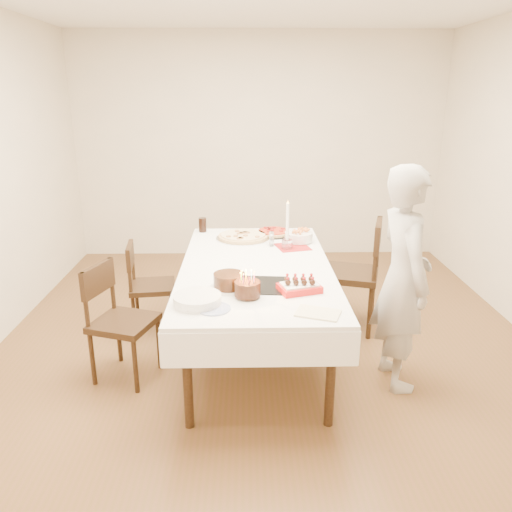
{
  "coord_description": "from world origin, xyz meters",
  "views": [
    {
      "loc": [
        -0.17,
        -3.72,
        2.02
      ],
      "look_at": [
        -0.1,
        -0.11,
        0.82
      ],
      "focal_mm": 35.0,
      "sensor_mm": 36.0,
      "label": 1
    }
  ],
  "objects_px": {
    "pizza_pepperoni": "(273,232)",
    "layer_cake": "(229,281)",
    "chair_right_savory": "(350,274)",
    "birthday_cake": "(247,284)",
    "pasta_bowl": "(299,237)",
    "dining_table": "(256,310)",
    "chair_left_savory": "(153,286)",
    "pizza_white": "(243,236)",
    "taper_candle": "(287,225)",
    "person": "(403,279)",
    "chair_left_dessert": "(124,323)",
    "cola_glass": "(203,225)",
    "strawberry_box": "(299,287)"
  },
  "relations": [
    {
      "from": "pizza_white",
      "to": "taper_candle",
      "type": "height_order",
      "value": "taper_candle"
    },
    {
      "from": "birthday_cake",
      "to": "taper_candle",
      "type": "bearing_deg",
      "value": 71.89
    },
    {
      "from": "pizza_pepperoni",
      "to": "taper_candle",
      "type": "height_order",
      "value": "taper_candle"
    },
    {
      "from": "chair_right_savory",
      "to": "person",
      "type": "height_order",
      "value": "person"
    },
    {
      "from": "taper_candle",
      "to": "pizza_white",
      "type": "bearing_deg",
      "value": 140.81
    },
    {
      "from": "pasta_bowl",
      "to": "taper_candle",
      "type": "bearing_deg",
      "value": -120.9
    },
    {
      "from": "layer_cake",
      "to": "strawberry_box",
      "type": "xyz_separation_m",
      "value": [
        0.47,
        -0.06,
        -0.02
      ]
    },
    {
      "from": "pizza_white",
      "to": "cola_glass",
      "type": "xyz_separation_m",
      "value": [
        -0.38,
        0.24,
        0.05
      ]
    },
    {
      "from": "dining_table",
      "to": "chair_left_savory",
      "type": "distance_m",
      "value": 1.0
    },
    {
      "from": "person",
      "to": "cola_glass",
      "type": "height_order",
      "value": "person"
    },
    {
      "from": "taper_candle",
      "to": "layer_cake",
      "type": "distance_m",
      "value": 1.01
    },
    {
      "from": "cola_glass",
      "to": "chair_left_dessert",
      "type": "bearing_deg",
      "value": -110.11
    },
    {
      "from": "taper_candle",
      "to": "cola_glass",
      "type": "height_order",
      "value": "taper_candle"
    },
    {
      "from": "chair_left_dessert",
      "to": "pasta_bowl",
      "type": "distance_m",
      "value": 1.68
    },
    {
      "from": "pasta_bowl",
      "to": "layer_cake",
      "type": "xyz_separation_m",
      "value": [
        -0.58,
        -1.09,
        0.01
      ]
    },
    {
      "from": "chair_left_savory",
      "to": "strawberry_box",
      "type": "height_order",
      "value": "strawberry_box"
    },
    {
      "from": "chair_left_dessert",
      "to": "layer_cake",
      "type": "relative_size",
      "value": 3.21
    },
    {
      "from": "chair_left_savory",
      "to": "cola_glass",
      "type": "xyz_separation_m",
      "value": [
        0.41,
        0.51,
        0.42
      ]
    },
    {
      "from": "pizza_pepperoni",
      "to": "layer_cake",
      "type": "relative_size",
      "value": 1.24
    },
    {
      "from": "pasta_bowl",
      "to": "cola_glass",
      "type": "xyz_separation_m",
      "value": [
        -0.87,
        0.35,
        0.02
      ]
    },
    {
      "from": "pasta_bowl",
      "to": "birthday_cake",
      "type": "xyz_separation_m",
      "value": [
        -0.46,
        -1.24,
        0.05
      ]
    },
    {
      "from": "strawberry_box",
      "to": "birthday_cake",
      "type": "bearing_deg",
      "value": -165.28
    },
    {
      "from": "birthday_cake",
      "to": "cola_glass",
      "type": "bearing_deg",
      "value": 104.71
    },
    {
      "from": "person",
      "to": "birthday_cake",
      "type": "distance_m",
      "value": 1.09
    },
    {
      "from": "cola_glass",
      "to": "strawberry_box",
      "type": "distance_m",
      "value": 1.68
    },
    {
      "from": "pizza_white",
      "to": "birthday_cake",
      "type": "height_order",
      "value": "birthday_cake"
    },
    {
      "from": "dining_table",
      "to": "pasta_bowl",
      "type": "height_order",
      "value": "pasta_bowl"
    },
    {
      "from": "chair_left_dessert",
      "to": "person",
      "type": "distance_m",
      "value": 2.0
    },
    {
      "from": "strawberry_box",
      "to": "pizza_pepperoni",
      "type": "bearing_deg",
      "value": 94.1
    },
    {
      "from": "dining_table",
      "to": "layer_cake",
      "type": "xyz_separation_m",
      "value": [
        -0.19,
        -0.48,
        0.43
      ]
    },
    {
      "from": "pizza_white",
      "to": "strawberry_box",
      "type": "relative_size",
      "value": 1.82
    },
    {
      "from": "person",
      "to": "birthday_cake",
      "type": "xyz_separation_m",
      "value": [
        -1.07,
        -0.2,
        0.05
      ]
    },
    {
      "from": "chair_left_savory",
      "to": "pasta_bowl",
      "type": "distance_m",
      "value": 1.35
    },
    {
      "from": "pizza_pepperoni",
      "to": "pasta_bowl",
      "type": "bearing_deg",
      "value": -48.15
    },
    {
      "from": "strawberry_box",
      "to": "pizza_white",
      "type": "bearing_deg",
      "value": 106.85
    },
    {
      "from": "cola_glass",
      "to": "layer_cake",
      "type": "height_order",
      "value": "cola_glass"
    },
    {
      "from": "pizza_pepperoni",
      "to": "pizza_white",
      "type": "bearing_deg",
      "value": -155.53
    },
    {
      "from": "dining_table",
      "to": "person",
      "type": "relative_size",
      "value": 1.36
    },
    {
      "from": "chair_left_savory",
      "to": "pizza_white",
      "type": "distance_m",
      "value": 0.91
    },
    {
      "from": "taper_candle",
      "to": "strawberry_box",
      "type": "bearing_deg",
      "value": -89.61
    },
    {
      "from": "chair_left_dessert",
      "to": "pizza_white",
      "type": "relative_size",
      "value": 1.77
    },
    {
      "from": "chair_left_savory",
      "to": "cola_glass",
      "type": "relative_size",
      "value": 5.95
    },
    {
      "from": "cola_glass",
      "to": "chair_right_savory",
      "type": "bearing_deg",
      "value": -20.57
    },
    {
      "from": "chair_right_savory",
      "to": "birthday_cake",
      "type": "height_order",
      "value": "chair_right_savory"
    },
    {
      "from": "pizza_pepperoni",
      "to": "layer_cake",
      "type": "height_order",
      "value": "layer_cake"
    },
    {
      "from": "pasta_bowl",
      "to": "taper_candle",
      "type": "relative_size",
      "value": 0.59
    },
    {
      "from": "pizza_white",
      "to": "birthday_cake",
      "type": "relative_size",
      "value": 2.89
    },
    {
      "from": "person",
      "to": "pizza_white",
      "type": "relative_size",
      "value": 3.23
    },
    {
      "from": "chair_right_savory",
      "to": "pasta_bowl",
      "type": "bearing_deg",
      "value": 178.87
    },
    {
      "from": "chair_left_savory",
      "to": "pizza_white",
      "type": "relative_size",
      "value": 1.64
    }
  ]
}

